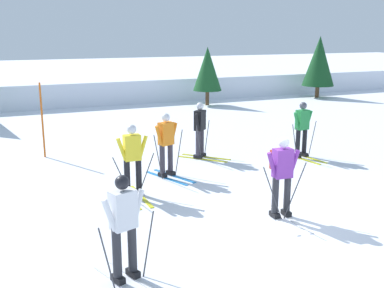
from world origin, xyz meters
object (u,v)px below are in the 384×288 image
skier_white (124,226)px  skier_purple (282,173)px  skier_yellow (133,158)px  conifer_far_left (319,61)px  skier_green (302,128)px  skier_orange (166,143)px  skier_black (200,129)px  trail_marker_pole (42,120)px  conifer_far_centre (207,69)px

skier_white → skier_purple: bearing=18.9°
skier_yellow → skier_purple: bearing=-44.4°
skier_purple → skier_yellow: size_ratio=1.00×
skier_yellow → conifer_far_left: bearing=39.7°
skier_green → skier_orange: bearing=-176.9°
skier_black → trail_marker_pole: size_ratio=0.75×
skier_black → trail_marker_pole: trail_marker_pole is taller
trail_marker_pole → conifer_far_left: bearing=25.4°
skier_orange → trail_marker_pole: bearing=130.2°
skier_white → conifer_far_centre: conifer_far_centre is taller
trail_marker_pole → conifer_far_centre: conifer_far_centre is taller
conifer_far_centre → trail_marker_pole: bearing=-140.0°
skier_purple → conifer_far_centre: 15.19m
skier_orange → skier_white: same height
skier_purple → skier_black: same height
skier_orange → trail_marker_pole: trail_marker_pole is taller
skier_green → skier_purple: same height
skier_green → skier_orange: size_ratio=1.00×
skier_purple → skier_white: bearing=-161.1°
skier_purple → skier_orange: same height
skier_purple → skier_white: same height
conifer_far_left → skier_orange: bearing=-140.5°
skier_white → trail_marker_pole: size_ratio=0.75×
trail_marker_pole → conifer_far_left: (16.07, 7.62, 0.96)m
trail_marker_pole → skier_purple: bearing=-59.5°
skier_purple → skier_orange: size_ratio=1.00×
skier_yellow → conifer_far_centre: conifer_far_centre is taller
skier_green → skier_white: 8.51m
skier_yellow → conifer_far_left: (14.51, 12.05, 1.19)m
skier_purple → skier_yellow: (-2.47, 2.42, -0.04)m
skier_green → trail_marker_pole: 7.89m
skier_green → skier_yellow: same height
skier_purple → trail_marker_pole: trail_marker_pole is taller
trail_marker_pole → skier_yellow: bearing=-70.5°
skier_green → skier_yellow: 5.86m
skier_black → conifer_far_left: (11.70, 9.57, 1.19)m
skier_black → conifer_far_left: size_ratio=0.49×
skier_green → skier_yellow: bearing=-166.6°
skier_orange → skier_black: bearing=40.9°
skier_black → conifer_far_centre: bearing=64.1°
skier_yellow → skier_green: bearing=13.4°
trail_marker_pole → skier_black: bearing=-24.0°
skier_green → skier_orange: (-4.47, -0.24, 0.00)m
trail_marker_pole → conifer_far_centre: bearing=40.0°
skier_purple → skier_white: size_ratio=1.00×
skier_purple → skier_green: bearing=49.4°
skier_yellow → skier_white: 3.85m
skier_green → skier_yellow: size_ratio=1.00×
skier_black → skier_orange: size_ratio=1.00×
skier_purple → skier_white: 3.84m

